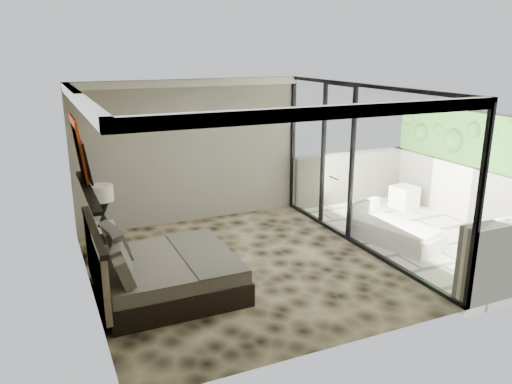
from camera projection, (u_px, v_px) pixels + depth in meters
name	position (u px, v px, depth m)	size (l,w,h in m)	color
floor	(240.00, 267.00, 7.95)	(5.00, 5.00, 0.00)	black
ceiling	(238.00, 89.00, 7.17)	(4.50, 5.00, 0.02)	silver
back_wall	(191.00, 152.00, 9.74)	(4.50, 0.02, 2.80)	gray
left_wall	(85.00, 200.00, 6.68)	(0.02, 5.00, 2.80)	gray
glass_wall	(362.00, 168.00, 8.44)	(0.08, 5.00, 2.80)	white
terrace_slab	(423.00, 236.00, 9.44)	(3.00, 5.00, 0.12)	silver
parapet_far	(479.00, 196.00, 9.80)	(0.30, 5.00, 1.10)	#B7B195
foliage_hedge	(487.00, 141.00, 9.50)	(0.36, 4.60, 1.10)	#2F651F
picture_ledge	(88.00, 190.00, 6.76)	(0.12, 2.20, 0.05)	black
bed	(161.00, 273.00, 7.01)	(1.94, 1.88, 1.07)	black
nightstand	(102.00, 242.00, 8.35)	(0.47, 0.47, 0.47)	black
table_lamp	(102.00, 200.00, 8.15)	(0.38, 0.38, 0.70)	black
abstract_canvas	(79.00, 148.00, 7.17)	(0.04, 0.90, 0.90)	#BE4710
framed_print	(86.00, 162.00, 6.99)	(0.03, 0.50, 0.60)	black
ottoman	(404.00, 197.00, 10.86)	(0.48, 0.48, 0.48)	white
lounger	(393.00, 232.00, 8.92)	(1.16, 1.72, 0.62)	silver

